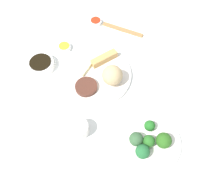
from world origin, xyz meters
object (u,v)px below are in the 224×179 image
at_px(soy_sauce_bowl, 41,65).
at_px(chopsticks_pair, 123,30).
at_px(main_plate, 96,75).
at_px(sauce_ramekin_sweet_and_sour, 96,22).
at_px(sauce_ramekin_hot_mustard, 65,47).
at_px(teacup, 79,129).
at_px(broccoli_plate, 149,142).

bearing_deg(soy_sauce_bowl, chopsticks_pair, -5.19).
bearing_deg(main_plate, soy_sauce_bowl, 131.72).
xyz_separation_m(main_plate, sauce_ramekin_sweet_and_sour, (0.17, 0.25, 0.00)).
height_order(main_plate, soy_sauce_bowl, soy_sauce_bowl).
xyz_separation_m(sauce_ramekin_hot_mustard, teacup, (-0.16, -0.37, 0.01)).
relative_size(soy_sauce_bowl, sauce_ramekin_hot_mustard, 1.98).
distance_m(soy_sauce_bowl, sauce_ramekin_sweet_and_sour, 0.34).
height_order(soy_sauce_bowl, chopsticks_pair, soy_sauce_bowl).
bearing_deg(soy_sauce_bowl, teacup, -94.57).
xyz_separation_m(broccoli_plate, soy_sauce_bowl, (-0.15, 0.53, 0.01)).
bearing_deg(sauce_ramekin_sweet_and_sour, main_plate, -124.43).
bearing_deg(main_plate, sauce_ramekin_sweet_and_sour, 55.57).
height_order(main_plate, teacup, teacup).
bearing_deg(teacup, sauce_ramekin_hot_mustard, 67.11).
relative_size(broccoli_plate, sauce_ramekin_hot_mustard, 4.03).
height_order(main_plate, sauce_ramekin_hot_mustard, sauce_ramekin_hot_mustard).
height_order(broccoli_plate, sauce_ramekin_sweet_and_sour, sauce_ramekin_sweet_and_sour).
bearing_deg(teacup, main_plate, 41.97).
distance_m(soy_sauce_bowl, sauce_ramekin_hot_mustard, 0.13).
distance_m(main_plate, sauce_ramekin_hot_mustard, 0.21).
bearing_deg(main_plate, sauce_ramekin_hot_mustard, 98.08).
height_order(teacup, chopsticks_pair, teacup).
xyz_separation_m(broccoli_plate, chopsticks_pair, (0.26, 0.49, -0.00)).
bearing_deg(soy_sauce_bowl, sauce_ramekin_hot_mustard, 11.72).
bearing_deg(broccoli_plate, sauce_ramekin_hot_mustard, 91.80).
bearing_deg(sauce_ramekin_hot_mustard, teacup, -112.89).
bearing_deg(teacup, sauce_ramekin_sweet_and_sour, 49.46).
xyz_separation_m(broccoli_plate, sauce_ramekin_sweet_and_sour, (0.18, 0.60, 0.00)).
relative_size(main_plate, sauce_ramekin_hot_mustard, 5.30).
bearing_deg(broccoli_plate, main_plate, 88.10).
height_order(broccoli_plate, soy_sauce_bowl, soy_sauce_bowl).
xyz_separation_m(sauce_ramekin_sweet_and_sour, teacup, (-0.36, -0.42, 0.01)).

